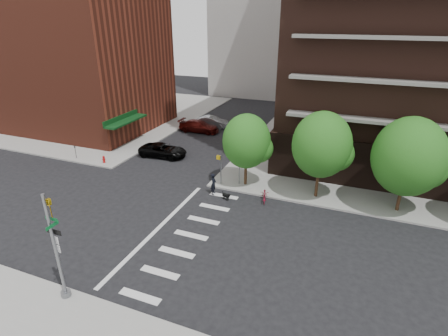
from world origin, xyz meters
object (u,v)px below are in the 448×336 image
(fire_hydrant, at_px, (104,159))
(parked_car_silver, at_px, (212,122))
(parked_car_maroon, at_px, (199,126))
(scooter, at_px, (265,195))
(traffic_signal, at_px, (58,256))
(dog_walker, at_px, (214,184))
(parked_car_black, at_px, (163,150))

(fire_hydrant, distance_m, parked_car_silver, 16.19)
(parked_car_maroon, bearing_deg, scooter, -139.98)
(fire_hydrant, height_order, parked_car_maroon, parked_car_maroon)
(parked_car_silver, xyz_separation_m, scooter, (11.79, -16.70, -0.23))
(traffic_signal, relative_size, parked_car_silver, 1.37)
(fire_hydrant, distance_m, scooter, 16.84)
(scooter, relative_size, dog_walker, 1.03)
(fire_hydrant, xyz_separation_m, parked_car_silver, (5.00, 15.40, 0.17))
(parked_car_black, distance_m, dog_walker, 10.02)
(parked_car_black, bearing_deg, dog_walker, -129.70)
(traffic_signal, distance_m, scooter, 15.69)
(parked_car_maroon, bearing_deg, parked_car_silver, -18.38)
(parked_car_maroon, xyz_separation_m, scooter, (12.54, -14.25, -0.25))
(parked_car_silver, bearing_deg, fire_hydrant, 156.23)
(parked_car_maroon, bearing_deg, traffic_signal, -169.76)
(traffic_signal, relative_size, dog_walker, 3.26)
(traffic_signal, relative_size, fire_hydrant, 8.20)
(traffic_signal, height_order, scooter, traffic_signal)
(traffic_signal, xyz_separation_m, parked_car_silver, (-5.03, 30.70, -1.98))
(scooter, bearing_deg, dog_walker, 172.71)
(parked_car_maroon, height_order, parked_car_silver, parked_car_maroon)
(dog_walker, bearing_deg, fire_hydrant, 72.14)
(parked_car_silver, bearing_deg, parked_car_black, 171.10)
(traffic_signal, distance_m, dog_walker, 13.85)
(fire_hydrant, height_order, parked_car_black, parked_car_black)
(fire_hydrant, bearing_deg, traffic_signal, -56.74)
(parked_car_black, distance_m, parked_car_silver, 11.47)
(parked_car_maroon, distance_m, parked_car_silver, 2.57)
(fire_hydrant, xyz_separation_m, scooter, (16.79, -1.30, -0.06))
(parked_car_maroon, bearing_deg, fire_hydrant, 160.51)
(fire_hydrant, relative_size, parked_car_maroon, 0.14)
(parked_car_black, bearing_deg, fire_hydrant, 127.39)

